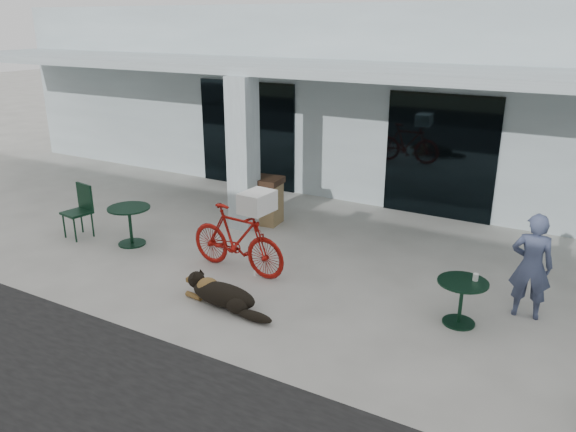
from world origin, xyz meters
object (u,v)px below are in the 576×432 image
Objects in this scene: cafe_table_far at (461,303)px; person at (531,266)px; bicycle at (237,239)px; cafe_chair_near at (77,212)px; trash_receptacle at (267,201)px; dog at (224,294)px; cafe_table_near at (130,226)px.

cafe_table_far is 1.16m from person.
bicycle reaches higher than cafe_table_far.
cafe_chair_near is (-3.69, -0.26, -0.05)m from bicycle.
person is at bearing 42.26° from cafe_table_far.
person reaches higher than cafe_table_far.
trash_receptacle reaches higher than cafe_table_far.
dog is 1.20× the size of cafe_chair_near.
cafe_chair_near is 0.67× the size of person.
bicycle is at bearing -178.70° from cafe_table_far.
cafe_table_near is at bearing 20.56° from cafe_chair_near.
cafe_table_far is (3.80, 0.09, -0.25)m from bicycle.
cafe_table_near is 0.51× the size of person.
trash_receptacle is at bearing 117.39° from dog.
trash_receptacle is (2.86, 2.59, -0.03)m from cafe_chair_near.
cafe_table_near is 7.14m from person.
dog is (0.56, -1.18, -0.37)m from bicycle.
cafe_chair_near reaches higher than cafe_table_near.
bicycle is 4.66m from person.
cafe_table_near is 0.80× the size of trash_receptacle.
cafe_table_far is at bearing 11.64° from cafe_chair_near.
cafe_table_far is at bearing -25.84° from trash_receptacle.
person reaches higher than bicycle.
bicycle is at bearing 3.94° from person.
cafe_chair_near is 1.50× the size of cafe_table_far.
cafe_table_near is 1.14× the size of cafe_table_far.
cafe_table_near is at bearing 94.47° from bicycle.
person is (0.78, 0.71, 0.47)m from cafe_table_far.
person is 5.63m from trash_receptacle.
person is at bearing -15.76° from trash_receptacle.
bicycle reaches higher than dog.
cafe_chair_near reaches higher than cafe_table_far.
cafe_chair_near reaches higher than dog.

